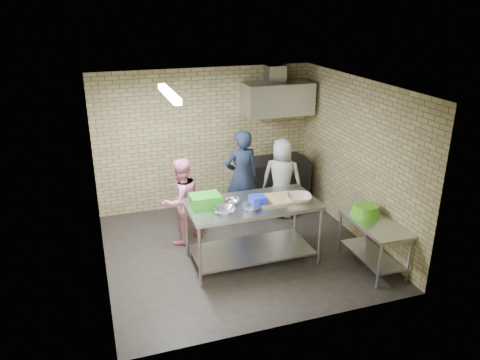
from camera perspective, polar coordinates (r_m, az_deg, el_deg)
name	(u,v)px	position (r m, az deg, el deg)	size (l,w,h in m)	color
floor	(238,250)	(7.79, -0.23, -8.51)	(4.20, 4.20, 0.00)	black
ceiling	(238,85)	(6.86, -0.27, 11.47)	(4.20, 4.20, 0.00)	black
back_wall	(205,139)	(9.04, -4.23, 5.03)	(4.20, 0.06, 2.70)	tan
front_wall	(292,230)	(5.51, 6.30, -6.03)	(4.20, 0.06, 2.70)	tan
left_wall	(97,189)	(6.90, -17.06, -1.11)	(0.06, 4.00, 2.70)	tan
right_wall	(357,159)	(8.08, 14.05, 2.46)	(0.06, 4.00, 2.70)	tan
prep_table	(252,232)	(7.28, 1.48, -6.35)	(1.98, 0.99, 0.99)	#B9BBC0
side_counter	(373,244)	(7.47, 15.86, -7.49)	(0.60, 1.20, 0.75)	silver
stove	(276,181)	(9.43, 4.42, -0.08)	(1.20, 0.70, 0.90)	black
range_hood	(278,99)	(9.01, 4.59, 9.86)	(1.30, 0.60, 0.60)	silver
hood_duct	(275,73)	(9.07, 4.30, 12.83)	(0.35, 0.30, 0.30)	#A5A8AD
wall_shelf	(288,105)	(9.33, 5.82, 9.09)	(0.80, 0.20, 0.04)	#3F2B19
fluorescent_fixture	(169,94)	(6.64, -8.64, 10.37)	(0.10, 1.25, 0.08)	white
green_crate	(205,200)	(6.95, -4.26, -2.49)	(0.44, 0.33, 0.18)	#27921B
blue_tub	(258,201)	(6.96, 2.19, -2.52)	(0.22, 0.22, 0.14)	#1B2FCE
cutting_board	(274,199)	(7.16, 4.21, -2.37)	(0.60, 0.46, 0.03)	tan
mixing_bowl_a	(224,210)	(6.73, -1.92, -3.70)	(0.31, 0.31, 0.08)	silver
mixing_bowl_b	(232,202)	(7.00, -0.93, -2.68)	(0.24, 0.24, 0.07)	silver
mixing_bowl_c	(251,207)	(6.83, 1.35, -3.35)	(0.28, 0.28, 0.07)	#B9BDC0
ceramic_bowl	(299,198)	(7.17, 7.20, -2.17)	(0.38, 0.38, 0.09)	beige
green_basin	(365,210)	(7.44, 15.03, -3.55)	(0.46, 0.46, 0.17)	#59C626
bottle_red	(276,100)	(9.21, 4.41, 9.68)	(0.07, 0.07, 0.18)	#B22619
bottle_green	(295,100)	(9.37, 6.70, 9.71)	(0.06, 0.06, 0.15)	green
man_navy	(241,177)	(8.42, 0.17, 0.39)	(0.63, 0.42, 1.74)	#151D34
woman_pink	(181,201)	(7.79, -7.20, -2.60)	(0.72, 0.56, 1.48)	pink
woman_white	(282,178)	(8.70, 5.12, 0.23)	(0.74, 0.48, 1.52)	silver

